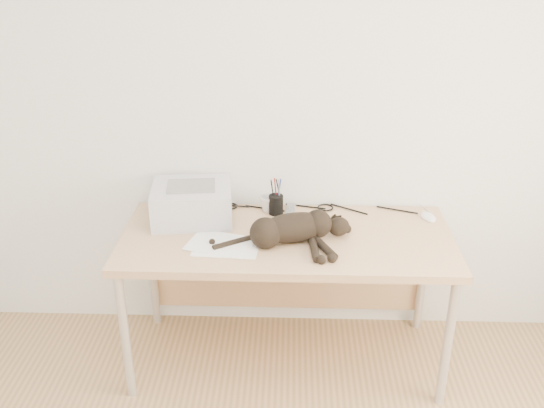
{
  "coord_description": "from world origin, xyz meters",
  "views": [
    {
      "loc": [
        0.01,
        -1.19,
        2.12
      ],
      "look_at": [
        -0.07,
        1.34,
        0.93
      ],
      "focal_mm": 40.0,
      "sensor_mm": 36.0,
      "label": 1
    }
  ],
  "objects_px": {
    "printer": "(192,202)",
    "cat": "(290,230)",
    "mouse": "(428,215)",
    "pen_cup": "(276,204)",
    "mug": "(268,203)",
    "desk": "(287,251)"
  },
  "relations": [
    {
      "from": "mug",
      "to": "pen_cup",
      "type": "height_order",
      "value": "pen_cup"
    },
    {
      "from": "desk",
      "to": "mug",
      "type": "xyz_separation_m",
      "value": [
        -0.1,
        0.19,
        0.18
      ]
    },
    {
      "from": "pen_cup",
      "to": "cat",
      "type": "bearing_deg",
      "value": -76.38
    },
    {
      "from": "printer",
      "to": "desk",
      "type": "bearing_deg",
      "value": -9.9
    },
    {
      "from": "mug",
      "to": "mouse",
      "type": "bearing_deg",
      "value": -4.02
    },
    {
      "from": "printer",
      "to": "pen_cup",
      "type": "height_order",
      "value": "pen_cup"
    },
    {
      "from": "mug",
      "to": "printer",
      "type": "bearing_deg",
      "value": -164.81
    },
    {
      "from": "printer",
      "to": "cat",
      "type": "relative_size",
      "value": 0.64
    },
    {
      "from": "desk",
      "to": "cat",
      "type": "relative_size",
      "value": 2.4
    },
    {
      "from": "printer",
      "to": "mug",
      "type": "distance_m",
      "value": 0.4
    },
    {
      "from": "printer",
      "to": "pen_cup",
      "type": "relative_size",
      "value": 2.26
    },
    {
      "from": "printer",
      "to": "cat",
      "type": "distance_m",
      "value": 0.55
    },
    {
      "from": "desk",
      "to": "cat",
      "type": "height_order",
      "value": "cat"
    },
    {
      "from": "printer",
      "to": "mouse",
      "type": "bearing_deg",
      "value": 2.16
    },
    {
      "from": "pen_cup",
      "to": "mouse",
      "type": "relative_size",
      "value": 1.67
    },
    {
      "from": "printer",
      "to": "mouse",
      "type": "relative_size",
      "value": 3.77
    },
    {
      "from": "mug",
      "to": "cat",
      "type": "bearing_deg",
      "value": -71.05
    },
    {
      "from": "cat",
      "to": "printer",
      "type": "bearing_deg",
      "value": 137.35
    },
    {
      "from": "cat",
      "to": "mug",
      "type": "height_order",
      "value": "cat"
    },
    {
      "from": "printer",
      "to": "mug",
      "type": "xyz_separation_m",
      "value": [
        0.38,
        0.1,
        -0.05
      ]
    },
    {
      "from": "mug",
      "to": "pen_cup",
      "type": "bearing_deg",
      "value": -36.4
    },
    {
      "from": "cat",
      "to": "mouse",
      "type": "bearing_deg",
      "value": 4.49
    }
  ]
}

